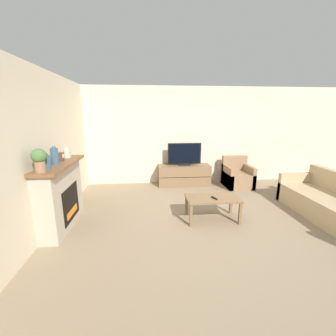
{
  "coord_description": "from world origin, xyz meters",
  "views": [
    {
      "loc": [
        -1.18,
        -3.75,
        1.97
      ],
      "look_at": [
        -0.75,
        0.84,
        0.85
      ],
      "focal_mm": 24.0,
      "sensor_mm": 36.0,
      "label": 1
    }
  ],
  "objects_px": {
    "mantel_vase_left": "(46,162)",
    "armchair": "(237,177)",
    "fireplace": "(61,194)",
    "coffee_table": "(213,200)",
    "mantel_vase_centre_left": "(55,156)",
    "mantel_clock": "(61,157)",
    "tv_stand": "(184,175)",
    "potted_plant": "(39,159)",
    "tv": "(184,155)",
    "remote": "(214,198)",
    "mantel_vase_right": "(67,153)"
  },
  "relations": [
    {
      "from": "tv",
      "to": "coffee_table",
      "type": "bearing_deg",
      "value": -85.22
    },
    {
      "from": "mantel_clock",
      "to": "coffee_table",
      "type": "xyz_separation_m",
      "value": [
        2.71,
        -0.18,
        -0.85
      ]
    },
    {
      "from": "fireplace",
      "to": "mantel_vase_centre_left",
      "type": "height_order",
      "value": "mantel_vase_centre_left"
    },
    {
      "from": "mantel_vase_left",
      "to": "mantel_clock",
      "type": "height_order",
      "value": "mantel_vase_left"
    },
    {
      "from": "mantel_vase_right",
      "to": "tv",
      "type": "relative_size",
      "value": 0.23
    },
    {
      "from": "armchair",
      "to": "tv",
      "type": "bearing_deg",
      "value": 170.25
    },
    {
      "from": "mantel_vase_left",
      "to": "coffee_table",
      "type": "distance_m",
      "value": 2.88
    },
    {
      "from": "fireplace",
      "to": "tv_stand",
      "type": "height_order",
      "value": "fireplace"
    },
    {
      "from": "coffee_table",
      "to": "remote",
      "type": "distance_m",
      "value": 0.09
    },
    {
      "from": "potted_plant",
      "to": "remote",
      "type": "relative_size",
      "value": 2.21
    },
    {
      "from": "potted_plant",
      "to": "tv",
      "type": "distance_m",
      "value": 3.8
    },
    {
      "from": "mantel_vase_left",
      "to": "mantel_vase_right",
      "type": "height_order",
      "value": "mantel_vase_left"
    },
    {
      "from": "mantel_vase_centre_left",
      "to": "mantel_clock",
      "type": "xyz_separation_m",
      "value": [
        0.0,
        0.27,
        -0.07
      ]
    },
    {
      "from": "mantel_clock",
      "to": "coffee_table",
      "type": "bearing_deg",
      "value": -3.89
    },
    {
      "from": "fireplace",
      "to": "mantel_vase_left",
      "type": "xyz_separation_m",
      "value": [
        0.02,
        -0.46,
        0.68
      ]
    },
    {
      "from": "mantel_vase_centre_left",
      "to": "mantel_clock",
      "type": "bearing_deg",
      "value": 89.84
    },
    {
      "from": "tv_stand",
      "to": "remote",
      "type": "bearing_deg",
      "value": -85.11
    },
    {
      "from": "tv_stand",
      "to": "mantel_vase_left",
      "type": "bearing_deg",
      "value": -134.2
    },
    {
      "from": "mantel_vase_right",
      "to": "armchair",
      "type": "bearing_deg",
      "value": 19.87
    },
    {
      "from": "mantel_vase_centre_left",
      "to": "potted_plant",
      "type": "xyz_separation_m",
      "value": [
        0.0,
        -0.53,
        0.05
      ]
    },
    {
      "from": "tv",
      "to": "fireplace",
      "type": "bearing_deg",
      "value": -139.91
    },
    {
      "from": "mantel_clock",
      "to": "tv_stand",
      "type": "distance_m",
      "value": 3.36
    },
    {
      "from": "fireplace",
      "to": "coffee_table",
      "type": "height_order",
      "value": "fireplace"
    },
    {
      "from": "mantel_vase_left",
      "to": "tv",
      "type": "relative_size",
      "value": 0.28
    },
    {
      "from": "mantel_vase_centre_left",
      "to": "coffee_table",
      "type": "bearing_deg",
      "value": 1.71
    },
    {
      "from": "tv",
      "to": "remote",
      "type": "height_order",
      "value": "tv"
    },
    {
      "from": "fireplace",
      "to": "armchair",
      "type": "relative_size",
      "value": 1.87
    },
    {
      "from": "armchair",
      "to": "coffee_table",
      "type": "relative_size",
      "value": 0.82
    },
    {
      "from": "coffee_table",
      "to": "mantel_clock",
      "type": "bearing_deg",
      "value": 176.11
    },
    {
      "from": "armchair",
      "to": "coffee_table",
      "type": "height_order",
      "value": "armchair"
    },
    {
      "from": "fireplace",
      "to": "mantel_vase_left",
      "type": "relative_size",
      "value": 5.94
    },
    {
      "from": "mantel_vase_right",
      "to": "mantel_clock",
      "type": "distance_m",
      "value": 0.3
    },
    {
      "from": "mantel_vase_left",
      "to": "coffee_table",
      "type": "bearing_deg",
      "value": 8.86
    },
    {
      "from": "tv_stand",
      "to": "remote",
      "type": "distance_m",
      "value": 2.25
    },
    {
      "from": "fireplace",
      "to": "mantel_vase_right",
      "type": "distance_m",
      "value": 0.8
    },
    {
      "from": "armchair",
      "to": "remote",
      "type": "distance_m",
      "value": 2.36
    },
    {
      "from": "tv",
      "to": "mantel_clock",
      "type": "bearing_deg",
      "value": -141.77
    },
    {
      "from": "mantel_vase_right",
      "to": "coffee_table",
      "type": "xyz_separation_m",
      "value": [
        2.71,
        -0.49,
        -0.86
      ]
    },
    {
      "from": "tv_stand",
      "to": "remote",
      "type": "xyz_separation_m",
      "value": [
        0.19,
        -2.24,
        0.17
      ]
    },
    {
      "from": "armchair",
      "to": "potted_plant",
      "type": "bearing_deg",
      "value": -147.46
    },
    {
      "from": "mantel_vase_left",
      "to": "armchair",
      "type": "relative_size",
      "value": 0.32
    },
    {
      "from": "mantel_vase_centre_left",
      "to": "coffee_table",
      "type": "height_order",
      "value": "mantel_vase_centre_left"
    },
    {
      "from": "mantel_vase_right",
      "to": "tv",
      "type": "height_order",
      "value": "mantel_vase_right"
    },
    {
      "from": "mantel_vase_centre_left",
      "to": "tv",
      "type": "height_order",
      "value": "mantel_vase_centre_left"
    },
    {
      "from": "coffee_table",
      "to": "mantel_vase_right",
      "type": "bearing_deg",
      "value": 169.79
    },
    {
      "from": "fireplace",
      "to": "tv",
      "type": "relative_size",
      "value": 1.65
    },
    {
      "from": "mantel_vase_right",
      "to": "mantel_vase_centre_left",
      "type": "bearing_deg",
      "value": -90.0
    },
    {
      "from": "potted_plant",
      "to": "remote",
      "type": "xyz_separation_m",
      "value": [
        2.72,
        0.55,
        -0.89
      ]
    },
    {
      "from": "mantel_vase_right",
      "to": "potted_plant",
      "type": "relative_size",
      "value": 0.61
    },
    {
      "from": "tv",
      "to": "remote",
      "type": "distance_m",
      "value": 2.28
    }
  ]
}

